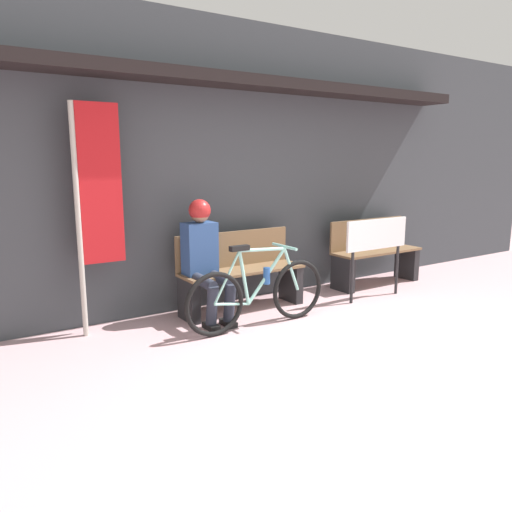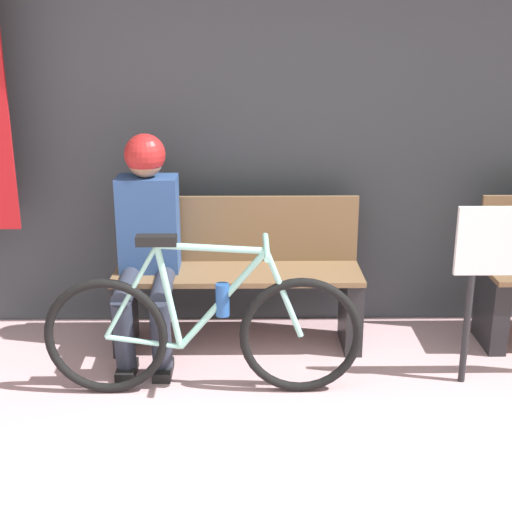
{
  "view_description": "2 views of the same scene",
  "coord_description": "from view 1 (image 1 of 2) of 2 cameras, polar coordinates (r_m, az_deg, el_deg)",
  "views": [
    {
      "loc": [
        -2.93,
        -2.52,
        1.68
      ],
      "look_at": [
        -0.1,
        1.77,
        0.67
      ],
      "focal_mm": 35.0,
      "sensor_mm": 36.0,
      "label": 1
    },
    {
      "loc": [
        -0.03,
        -1.85,
        1.84
      ],
      "look_at": [
        0.02,
        1.93,
        0.61
      ],
      "focal_mm": 50.0,
      "sensor_mm": 36.0,
      "label": 2
    }
  ],
  "objects": [
    {
      "name": "ground_plane",
      "position": [
        4.22,
        14.96,
        -12.8
      ],
      "size": [
        24.0,
        24.0,
        0.0
      ],
      "primitive_type": "plane",
      "color": "#C69EA3"
    },
    {
      "name": "storefront_wall",
      "position": [
        5.83,
        -3.25,
        10.9
      ],
      "size": [
        12.0,
        0.56,
        3.2
      ],
      "color": "#3D4247",
      "rests_on": "ground_plane"
    },
    {
      "name": "park_bench_near",
      "position": [
        5.6,
        -1.77,
        -2.12
      ],
      "size": [
        1.44,
        0.42,
        0.87
      ],
      "color": "brown",
      "rests_on": "ground_plane"
    },
    {
      "name": "bicycle",
      "position": [
        5.02,
        0.28,
        -4.27
      ],
      "size": [
        1.63,
        0.4,
        0.86
      ],
      "color": "black",
      "rests_on": "ground_plane"
    },
    {
      "name": "person_seated",
      "position": [
        5.19,
        -5.96,
        0.47
      ],
      "size": [
        0.34,
        0.64,
        1.27
      ],
      "color": "#2D3342",
      "rests_on": "ground_plane"
    },
    {
      "name": "park_bench_far",
      "position": [
        6.92,
        13.36,
        0.09
      ],
      "size": [
        1.32,
        0.42,
        0.87
      ],
      "color": "brown",
      "rests_on": "ground_plane"
    },
    {
      "name": "banner_pole",
      "position": [
        4.92,
        -18.05,
        6.49
      ],
      "size": [
        0.45,
        0.05,
        2.19
      ],
      "color": "#B7B2A8",
      "rests_on": "ground_plane"
    },
    {
      "name": "signboard",
      "position": [
        6.14,
        13.64,
        1.86
      ],
      "size": [
        0.96,
        0.04,
        0.97
      ],
      "color": "#232326",
      "rests_on": "ground_plane"
    }
  ]
}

